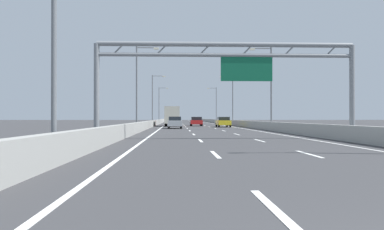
% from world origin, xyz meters
% --- Properties ---
extents(ground_plane, '(260.00, 260.00, 0.00)m').
position_xyz_m(ground_plane, '(0.00, 100.00, 0.00)').
color(ground_plane, '#38383A').
extents(lane_dash_left_0, '(0.16, 3.00, 0.01)m').
position_xyz_m(lane_dash_left_0, '(-1.80, 3.50, 0.01)').
color(lane_dash_left_0, white).
rests_on(lane_dash_left_0, ground_plane).
extents(lane_dash_left_1, '(0.16, 3.00, 0.01)m').
position_xyz_m(lane_dash_left_1, '(-1.80, 12.50, 0.01)').
color(lane_dash_left_1, white).
rests_on(lane_dash_left_1, ground_plane).
extents(lane_dash_left_2, '(0.16, 3.00, 0.01)m').
position_xyz_m(lane_dash_left_2, '(-1.80, 21.50, 0.01)').
color(lane_dash_left_2, white).
rests_on(lane_dash_left_2, ground_plane).
extents(lane_dash_left_3, '(0.16, 3.00, 0.01)m').
position_xyz_m(lane_dash_left_3, '(-1.80, 30.50, 0.01)').
color(lane_dash_left_3, white).
rests_on(lane_dash_left_3, ground_plane).
extents(lane_dash_left_4, '(0.16, 3.00, 0.01)m').
position_xyz_m(lane_dash_left_4, '(-1.80, 39.50, 0.01)').
color(lane_dash_left_4, white).
rests_on(lane_dash_left_4, ground_plane).
extents(lane_dash_left_5, '(0.16, 3.00, 0.01)m').
position_xyz_m(lane_dash_left_5, '(-1.80, 48.50, 0.01)').
color(lane_dash_left_5, white).
rests_on(lane_dash_left_5, ground_plane).
extents(lane_dash_left_6, '(0.16, 3.00, 0.01)m').
position_xyz_m(lane_dash_left_6, '(-1.80, 57.50, 0.01)').
color(lane_dash_left_6, white).
rests_on(lane_dash_left_6, ground_plane).
extents(lane_dash_left_7, '(0.16, 3.00, 0.01)m').
position_xyz_m(lane_dash_left_7, '(-1.80, 66.50, 0.01)').
color(lane_dash_left_7, white).
rests_on(lane_dash_left_7, ground_plane).
extents(lane_dash_left_8, '(0.16, 3.00, 0.01)m').
position_xyz_m(lane_dash_left_8, '(-1.80, 75.50, 0.01)').
color(lane_dash_left_8, white).
rests_on(lane_dash_left_8, ground_plane).
extents(lane_dash_left_9, '(0.16, 3.00, 0.01)m').
position_xyz_m(lane_dash_left_9, '(-1.80, 84.50, 0.01)').
color(lane_dash_left_9, white).
rests_on(lane_dash_left_9, ground_plane).
extents(lane_dash_left_10, '(0.16, 3.00, 0.01)m').
position_xyz_m(lane_dash_left_10, '(-1.80, 93.50, 0.01)').
color(lane_dash_left_10, white).
rests_on(lane_dash_left_10, ground_plane).
extents(lane_dash_left_11, '(0.16, 3.00, 0.01)m').
position_xyz_m(lane_dash_left_11, '(-1.80, 102.50, 0.01)').
color(lane_dash_left_11, white).
rests_on(lane_dash_left_11, ground_plane).
extents(lane_dash_left_12, '(0.16, 3.00, 0.01)m').
position_xyz_m(lane_dash_left_12, '(-1.80, 111.50, 0.01)').
color(lane_dash_left_12, white).
rests_on(lane_dash_left_12, ground_plane).
extents(lane_dash_left_13, '(0.16, 3.00, 0.01)m').
position_xyz_m(lane_dash_left_13, '(-1.80, 120.50, 0.01)').
color(lane_dash_left_13, white).
rests_on(lane_dash_left_13, ground_plane).
extents(lane_dash_left_14, '(0.16, 3.00, 0.01)m').
position_xyz_m(lane_dash_left_14, '(-1.80, 129.50, 0.01)').
color(lane_dash_left_14, white).
rests_on(lane_dash_left_14, ground_plane).
extents(lane_dash_left_15, '(0.16, 3.00, 0.01)m').
position_xyz_m(lane_dash_left_15, '(-1.80, 138.50, 0.01)').
color(lane_dash_left_15, white).
rests_on(lane_dash_left_15, ground_plane).
extents(lane_dash_left_16, '(0.16, 3.00, 0.01)m').
position_xyz_m(lane_dash_left_16, '(-1.80, 147.50, 0.01)').
color(lane_dash_left_16, white).
rests_on(lane_dash_left_16, ground_plane).
extents(lane_dash_left_17, '(0.16, 3.00, 0.01)m').
position_xyz_m(lane_dash_left_17, '(-1.80, 156.50, 0.01)').
color(lane_dash_left_17, white).
rests_on(lane_dash_left_17, ground_plane).
extents(lane_dash_right_1, '(0.16, 3.00, 0.01)m').
position_xyz_m(lane_dash_right_1, '(1.80, 12.50, 0.01)').
color(lane_dash_right_1, white).
rests_on(lane_dash_right_1, ground_plane).
extents(lane_dash_right_2, '(0.16, 3.00, 0.01)m').
position_xyz_m(lane_dash_right_2, '(1.80, 21.50, 0.01)').
color(lane_dash_right_2, white).
rests_on(lane_dash_right_2, ground_plane).
extents(lane_dash_right_3, '(0.16, 3.00, 0.01)m').
position_xyz_m(lane_dash_right_3, '(1.80, 30.50, 0.01)').
color(lane_dash_right_3, white).
rests_on(lane_dash_right_3, ground_plane).
extents(lane_dash_right_4, '(0.16, 3.00, 0.01)m').
position_xyz_m(lane_dash_right_4, '(1.80, 39.50, 0.01)').
color(lane_dash_right_4, white).
rests_on(lane_dash_right_4, ground_plane).
extents(lane_dash_right_5, '(0.16, 3.00, 0.01)m').
position_xyz_m(lane_dash_right_5, '(1.80, 48.50, 0.01)').
color(lane_dash_right_5, white).
rests_on(lane_dash_right_5, ground_plane).
extents(lane_dash_right_6, '(0.16, 3.00, 0.01)m').
position_xyz_m(lane_dash_right_6, '(1.80, 57.50, 0.01)').
color(lane_dash_right_6, white).
rests_on(lane_dash_right_6, ground_plane).
extents(lane_dash_right_7, '(0.16, 3.00, 0.01)m').
position_xyz_m(lane_dash_right_7, '(1.80, 66.50, 0.01)').
color(lane_dash_right_7, white).
rests_on(lane_dash_right_7, ground_plane).
extents(lane_dash_right_8, '(0.16, 3.00, 0.01)m').
position_xyz_m(lane_dash_right_8, '(1.80, 75.50, 0.01)').
color(lane_dash_right_8, white).
rests_on(lane_dash_right_8, ground_plane).
extents(lane_dash_right_9, '(0.16, 3.00, 0.01)m').
position_xyz_m(lane_dash_right_9, '(1.80, 84.50, 0.01)').
color(lane_dash_right_9, white).
rests_on(lane_dash_right_9, ground_plane).
extents(lane_dash_right_10, '(0.16, 3.00, 0.01)m').
position_xyz_m(lane_dash_right_10, '(1.80, 93.50, 0.01)').
color(lane_dash_right_10, white).
rests_on(lane_dash_right_10, ground_plane).
extents(lane_dash_right_11, '(0.16, 3.00, 0.01)m').
position_xyz_m(lane_dash_right_11, '(1.80, 102.50, 0.01)').
color(lane_dash_right_11, white).
rests_on(lane_dash_right_11, ground_plane).
extents(lane_dash_right_12, '(0.16, 3.00, 0.01)m').
position_xyz_m(lane_dash_right_12, '(1.80, 111.50, 0.01)').
color(lane_dash_right_12, white).
rests_on(lane_dash_right_12, ground_plane).
extents(lane_dash_right_13, '(0.16, 3.00, 0.01)m').
position_xyz_m(lane_dash_right_13, '(1.80, 120.50, 0.01)').
color(lane_dash_right_13, white).
rests_on(lane_dash_right_13, ground_plane).
extents(lane_dash_right_14, '(0.16, 3.00, 0.01)m').
position_xyz_m(lane_dash_right_14, '(1.80, 129.50, 0.01)').
color(lane_dash_right_14, white).
rests_on(lane_dash_right_14, ground_plane).
extents(lane_dash_right_15, '(0.16, 3.00, 0.01)m').
position_xyz_m(lane_dash_right_15, '(1.80, 138.50, 0.01)').
color(lane_dash_right_15, white).
rests_on(lane_dash_right_15, ground_plane).
extents(lane_dash_right_16, '(0.16, 3.00, 0.01)m').
position_xyz_m(lane_dash_right_16, '(1.80, 147.50, 0.01)').
color(lane_dash_right_16, white).
rests_on(lane_dash_right_16, ground_plane).
extents(lane_dash_right_17, '(0.16, 3.00, 0.01)m').
position_xyz_m(lane_dash_right_17, '(1.80, 156.50, 0.01)').
color(lane_dash_right_17, white).
rests_on(lane_dash_right_17, ground_plane).
extents(edge_line_left, '(0.16, 176.00, 0.01)m').
position_xyz_m(edge_line_left, '(-5.25, 88.00, 0.01)').
color(edge_line_left, white).
rests_on(edge_line_left, ground_plane).
extents(edge_line_right, '(0.16, 176.00, 0.01)m').
position_xyz_m(edge_line_right, '(5.25, 88.00, 0.01)').
color(edge_line_right, white).
rests_on(edge_line_right, ground_plane).
extents(barrier_left, '(0.45, 220.00, 0.95)m').
position_xyz_m(barrier_left, '(-6.90, 110.00, 0.47)').
color(barrier_left, '#9E9E99').
rests_on(barrier_left, ground_plane).
extents(barrier_right, '(0.45, 220.00, 0.95)m').
position_xyz_m(barrier_right, '(6.90, 110.00, 0.47)').
color(barrier_right, '#9E9E99').
rests_on(barrier_right, ground_plane).
extents(sign_gantry, '(17.18, 0.36, 6.36)m').
position_xyz_m(sign_gantry, '(0.17, 23.39, 4.87)').
color(sign_gantry, gray).
rests_on(sign_gantry, ground_plane).
extents(streetlamp_left_near, '(2.58, 0.28, 9.50)m').
position_xyz_m(streetlamp_left_near, '(-7.47, 11.98, 5.40)').
color(streetlamp_left_near, slate).
rests_on(streetlamp_left_near, ground_plane).
extents(streetlamp_left_mid, '(2.58, 0.28, 9.50)m').
position_xyz_m(streetlamp_left_mid, '(-7.47, 42.80, 5.40)').
color(streetlamp_left_mid, slate).
rests_on(streetlamp_left_mid, ground_plane).
extents(streetlamp_right_mid, '(2.58, 0.28, 9.50)m').
position_xyz_m(streetlamp_right_mid, '(7.47, 42.80, 5.40)').
color(streetlamp_right_mid, slate).
rests_on(streetlamp_right_mid, ground_plane).
extents(streetlamp_left_far, '(2.58, 0.28, 9.50)m').
position_xyz_m(streetlamp_left_far, '(-7.47, 73.63, 5.40)').
color(streetlamp_left_far, slate).
rests_on(streetlamp_left_far, ground_plane).
extents(streetlamp_right_far, '(2.58, 0.28, 9.50)m').
position_xyz_m(streetlamp_right_far, '(7.47, 73.63, 5.40)').
color(streetlamp_right_far, slate).
rests_on(streetlamp_right_far, ground_plane).
extents(streetlamp_left_distant, '(2.58, 0.28, 9.50)m').
position_xyz_m(streetlamp_left_distant, '(-7.47, 104.45, 5.40)').
color(streetlamp_left_distant, slate).
rests_on(streetlamp_left_distant, ground_plane).
extents(streetlamp_right_distant, '(2.58, 0.28, 9.50)m').
position_xyz_m(streetlamp_right_distant, '(7.47, 104.45, 5.40)').
color(streetlamp_right_distant, slate).
rests_on(streetlamp_right_distant, ground_plane).
extents(silver_car, '(1.77, 4.46, 1.52)m').
position_xyz_m(silver_car, '(-3.38, 48.69, 0.78)').
color(silver_car, '#A8ADB2').
rests_on(silver_car, ground_plane).
extents(yellow_car, '(1.84, 4.62, 1.50)m').
position_xyz_m(yellow_car, '(3.72, 55.91, 0.77)').
color(yellow_car, yellow).
rests_on(yellow_car, ground_plane).
extents(red_car, '(1.90, 4.69, 1.51)m').
position_xyz_m(red_car, '(0.12, 63.34, 0.77)').
color(red_car, red).
rests_on(red_car, ground_plane).
extents(black_car, '(1.80, 4.25, 1.46)m').
position_xyz_m(black_car, '(-3.43, 80.77, 0.75)').
color(black_car, black).
rests_on(black_car, ground_plane).
extents(box_truck, '(2.32, 8.80, 3.14)m').
position_xyz_m(box_truck, '(-3.84, 62.23, 1.71)').
color(box_truck, '#B21E19').
rests_on(box_truck, ground_plane).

